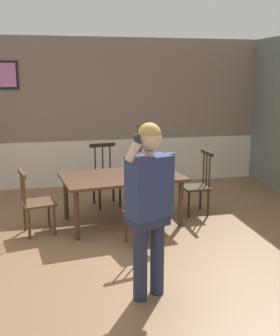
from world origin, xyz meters
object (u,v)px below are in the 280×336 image
chair_at_table_head (143,212)px  person_figure (150,199)px  dining_table (122,181)px  chair_near_window (198,185)px  chair_by_doorway (36,202)px  chair_opposite_corner (106,177)px

chair_at_table_head → person_figure: 1.35m
dining_table → chair_near_window: size_ratio=1.83×
chair_by_doorway → dining_table: bearing=84.7°
dining_table → chair_near_window: (1.24, 0.16, -0.18)m
dining_table → chair_at_table_head: size_ratio=1.92×
chair_by_doorway → person_figure: size_ratio=0.52×
chair_at_table_head → person_figure: size_ratio=0.55×
dining_table → chair_by_doorway: (-1.24, -0.17, -0.20)m
chair_near_window → person_figure: size_ratio=0.58×
chair_at_table_head → dining_table: bearing=84.8°
chair_near_window → chair_at_table_head: (-1.12, -1.06, -0.01)m
chair_opposite_corner → chair_at_table_head: bearing=87.9°
person_figure → chair_at_table_head: bearing=-123.2°
person_figure → chair_near_window: bearing=-143.6°
chair_opposite_corner → person_figure: person_figure is taller
chair_near_window → chair_at_table_head: 1.55m
chair_by_doorway → person_figure: bearing=17.6°
chair_at_table_head → chair_opposite_corner: (-0.24, 1.81, 0.03)m
chair_near_window → chair_opposite_corner: (-1.36, 0.75, 0.02)m
chair_at_table_head → chair_opposite_corner: 1.83m
chair_by_doorway → chair_at_table_head: bearing=48.6°
chair_near_window → chair_at_table_head: bearing=132.0°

